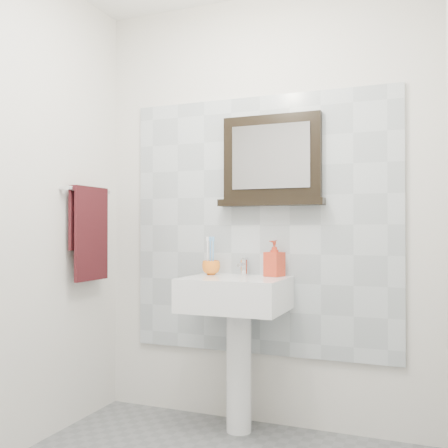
# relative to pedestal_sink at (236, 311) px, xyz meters

# --- Properties ---
(back_wall) EXTENTS (2.00, 0.01, 2.50)m
(back_wall) POSITION_rel_pedestal_sink_xyz_m (0.07, 0.23, 0.57)
(back_wall) COLOR silver
(back_wall) RESTS_ON ground
(splashback) EXTENTS (1.60, 0.02, 1.50)m
(splashback) POSITION_rel_pedestal_sink_xyz_m (0.07, 0.21, 0.47)
(splashback) COLOR #AAB3B8
(splashback) RESTS_ON back_wall
(pedestal_sink) EXTENTS (0.55, 0.44, 0.96)m
(pedestal_sink) POSITION_rel_pedestal_sink_xyz_m (0.00, 0.00, 0.00)
(pedestal_sink) COLOR white
(pedestal_sink) RESTS_ON ground
(toothbrush_cup) EXTENTS (0.14, 0.14, 0.08)m
(toothbrush_cup) POSITION_rel_pedestal_sink_xyz_m (-0.19, 0.10, 0.22)
(toothbrush_cup) COLOR orange
(toothbrush_cup) RESTS_ON pedestal_sink
(toothbrushes) EXTENTS (0.05, 0.04, 0.21)m
(toothbrushes) POSITION_rel_pedestal_sink_xyz_m (-0.19, 0.10, 0.31)
(toothbrushes) COLOR white
(toothbrushes) RESTS_ON toothbrush_cup
(soap_dispenser) EXTENTS (0.12, 0.12, 0.20)m
(soap_dispenser) POSITION_rel_pedestal_sink_xyz_m (0.18, 0.13, 0.28)
(soap_dispenser) COLOR red
(soap_dispenser) RESTS_ON pedestal_sink
(framed_mirror) EXTENTS (0.61, 0.11, 0.52)m
(framed_mirror) POSITION_rel_pedestal_sink_xyz_m (0.15, 0.19, 0.83)
(framed_mirror) COLOR black
(framed_mirror) RESTS_ON back_wall
(towel_bar) EXTENTS (0.07, 0.40, 0.03)m
(towel_bar) POSITION_rel_pedestal_sink_xyz_m (-0.88, -0.14, 0.68)
(towel_bar) COLOR silver
(towel_bar) RESTS_ON left_wall
(hand_towel) EXTENTS (0.06, 0.30, 0.55)m
(hand_towel) POSITION_rel_pedestal_sink_xyz_m (-0.87, -0.14, 0.47)
(hand_towel) COLOR #330E11
(hand_towel) RESTS_ON towel_bar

